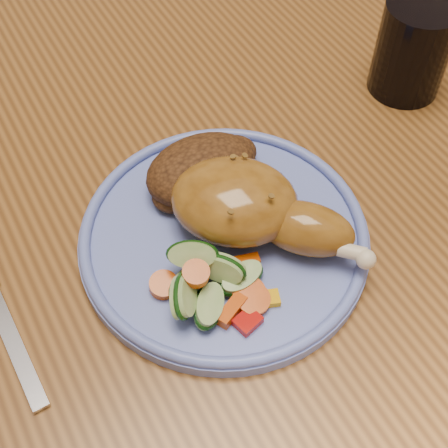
% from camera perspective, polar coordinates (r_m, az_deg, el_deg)
% --- Properties ---
extents(ground, '(4.00, 4.00, 0.00)m').
position_cam_1_polar(ground, '(1.28, -1.01, -15.94)').
color(ground, '#51321B').
rests_on(ground, ground).
extents(dining_table, '(0.90, 1.40, 0.75)m').
position_cam_1_polar(dining_table, '(0.69, -1.79, 3.77)').
color(dining_table, brown).
rests_on(dining_table, ground).
extents(chair_far, '(0.42, 0.42, 0.91)m').
position_cam_1_polar(chair_far, '(1.26, -15.84, 17.71)').
color(chair_far, '#4C2D16').
rests_on(chair_far, ground).
extents(plate, '(0.25, 0.25, 0.01)m').
position_cam_1_polar(plate, '(0.54, 0.00, -1.33)').
color(plate, '#5A6CC1').
rests_on(plate, dining_table).
extents(plate_rim, '(0.25, 0.25, 0.01)m').
position_cam_1_polar(plate_rim, '(0.53, 0.00, -0.64)').
color(plate_rim, '#5A6CC1').
rests_on(plate_rim, plate).
extents(chicken_leg, '(0.15, 0.17, 0.06)m').
position_cam_1_polar(chicken_leg, '(0.52, 2.53, 1.50)').
color(chicken_leg, brown).
rests_on(chicken_leg, plate).
extents(rice_pilaf, '(0.11, 0.07, 0.04)m').
position_cam_1_polar(rice_pilaf, '(0.55, -1.89, 5.00)').
color(rice_pilaf, '#452611').
rests_on(rice_pilaf, plate).
extents(vegetable_pile, '(0.10, 0.10, 0.05)m').
position_cam_1_polar(vegetable_pile, '(0.49, -1.16, -5.46)').
color(vegetable_pile, '#A50A05').
rests_on(vegetable_pile, plate).
extents(fork, '(0.02, 0.16, 0.00)m').
position_cam_1_polar(fork, '(0.53, -19.52, -8.20)').
color(fork, silver).
rests_on(fork, dining_table).
extents(drinking_glass, '(0.07, 0.07, 0.10)m').
position_cam_1_polar(drinking_glass, '(0.67, 16.90, 15.12)').
color(drinking_glass, black).
rests_on(drinking_glass, dining_table).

